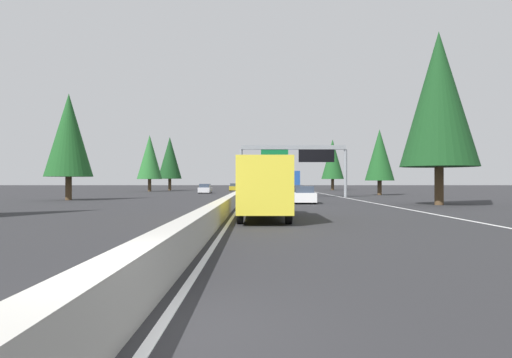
% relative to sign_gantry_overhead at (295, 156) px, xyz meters
% --- Properties ---
extents(ground_plane, '(320.00, 320.00, 0.00)m').
position_rel_sign_gantry_overhead_xyz_m(ground_plane, '(10.71, 6.04, -4.87)').
color(ground_plane, '#262628').
extents(median_barrier, '(180.00, 0.56, 0.90)m').
position_rel_sign_gantry_overhead_xyz_m(median_barrier, '(30.71, 6.34, -4.42)').
color(median_barrier, '#ADAAA3').
rests_on(median_barrier, ground).
extents(shoulder_stripe_right, '(160.00, 0.16, 0.01)m').
position_rel_sign_gantry_overhead_xyz_m(shoulder_stripe_right, '(20.71, -5.48, -4.86)').
color(shoulder_stripe_right, silver).
rests_on(shoulder_stripe_right, ground).
extents(shoulder_stripe_median, '(160.00, 0.16, 0.01)m').
position_rel_sign_gantry_overhead_xyz_m(shoulder_stripe_median, '(20.71, 5.79, -4.86)').
color(shoulder_stripe_median, silver).
rests_on(shoulder_stripe_median, ground).
extents(sign_gantry_overhead, '(0.50, 12.68, 6.12)m').
position_rel_sign_gantry_overhead_xyz_m(sign_gantry_overhead, '(0.00, 0.00, 0.00)').
color(sign_gantry_overhead, gray).
rests_on(sign_gantry_overhead, ground).
extents(box_truck_distant_a, '(8.50, 2.40, 2.95)m').
position_rel_sign_gantry_overhead_xyz_m(box_truck_distant_a, '(-31.97, 4.21, -3.26)').
color(box_truck_distant_a, gold).
rests_on(box_truck_distant_a, ground).
extents(sedan_near_right, '(4.40, 1.80, 1.47)m').
position_rel_sign_gantry_overhead_xyz_m(sedan_near_right, '(-15.39, 0.56, -4.19)').
color(sedan_near_right, white).
rests_on(sedan_near_right, ground).
extents(bus_distant_b, '(11.50, 2.55, 3.10)m').
position_rel_sign_gantry_overhead_xyz_m(bus_distant_b, '(5.67, 0.64, -3.15)').
color(bus_distant_b, '#1E4793').
rests_on(bus_distant_b, ground).
extents(minivan_mid_right, '(5.00, 1.95, 1.69)m').
position_rel_sign_gantry_overhead_xyz_m(minivan_mid_right, '(30.42, 4.10, -3.92)').
color(minivan_mid_right, black).
rests_on(minivan_mid_right, ground).
extents(sedan_far_left, '(4.40, 1.80, 1.47)m').
position_rel_sign_gantry_overhead_xyz_m(sedan_far_left, '(-3.94, 0.40, -4.19)').
color(sedan_far_left, silver).
rests_on(sedan_far_left, ground).
extents(oncoming_near, '(4.40, 1.80, 1.47)m').
position_rel_sign_gantry_overhead_xyz_m(oncoming_near, '(17.99, 12.55, -4.19)').
color(oncoming_near, silver).
rests_on(oncoming_near, ground).
extents(oncoming_far, '(4.40, 1.80, 1.47)m').
position_rel_sign_gantry_overhead_xyz_m(oncoming_far, '(35.57, 8.79, -4.19)').
color(oncoming_far, '#AD931E').
rests_on(oncoming_far, ground).
extents(conifer_right_near, '(6.04, 6.04, 13.72)m').
position_rel_sign_gantry_overhead_xyz_m(conifer_right_near, '(-18.20, -9.86, 3.47)').
color(conifer_right_near, '#4C3823').
rests_on(conifer_right_near, ground).
extents(conifer_right_mid, '(3.95, 3.95, 8.97)m').
position_rel_sign_gantry_overhead_xyz_m(conifer_right_mid, '(8.54, -12.25, 0.57)').
color(conifer_right_mid, '#4C3823').
rests_on(conifer_right_mid, ground).
extents(conifer_right_far, '(4.72, 4.72, 10.73)m').
position_rel_sign_gantry_overhead_xyz_m(conifer_right_far, '(43.59, -11.59, 1.65)').
color(conifer_right_far, '#4C3823').
rests_on(conifer_right_far, ground).
extents(conifer_left_near, '(4.66, 4.66, 10.59)m').
position_rel_sign_gantry_overhead_xyz_m(conifer_left_near, '(-8.80, 23.15, 1.57)').
color(conifer_left_near, '#4C3823').
rests_on(conifer_left_near, ground).
extents(conifer_left_mid, '(4.59, 4.59, 10.43)m').
position_rel_sign_gantry_overhead_xyz_m(conifer_left_mid, '(31.19, 24.25, 1.47)').
color(conifer_left_mid, '#4C3823').
rests_on(conifer_left_mid, ground).
extents(conifer_left_far, '(4.81, 4.81, 10.93)m').
position_rel_sign_gantry_overhead_xyz_m(conifer_left_far, '(40.21, 22.19, 1.77)').
color(conifer_left_far, '#4C3823').
rests_on(conifer_left_far, ground).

